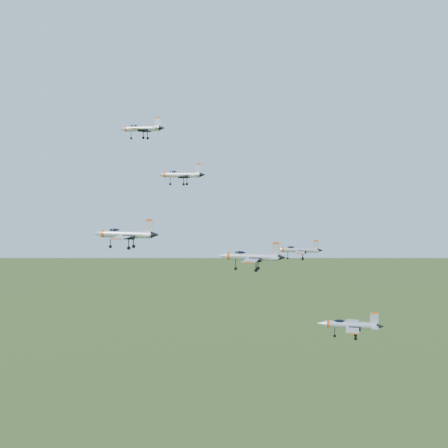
# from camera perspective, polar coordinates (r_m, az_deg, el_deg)

# --- Properties ---
(jet_lead) EXTENTS (12.65, 10.45, 3.38)m
(jet_lead) POSITION_cam_1_polar(r_m,az_deg,el_deg) (154.23, -7.60, 8.67)
(jet_lead) COLOR #B0B4BD
(jet_left_high) EXTENTS (11.01, 9.02, 2.95)m
(jet_left_high) POSITION_cam_1_polar(r_m,az_deg,el_deg) (132.95, -3.99, 4.54)
(jet_left_high) COLOR #B0B4BD
(jet_right_high) EXTENTS (13.59, 11.23, 3.63)m
(jet_right_high) POSITION_cam_1_polar(r_m,az_deg,el_deg) (119.20, -9.07, -0.89)
(jet_right_high) COLOR #B0B4BD
(jet_left_low) EXTENTS (10.57, 8.83, 2.83)m
(jet_left_low) POSITION_cam_1_polar(r_m,az_deg,el_deg) (137.83, 6.80, -2.35)
(jet_left_low) COLOR #B0B4BD
(jet_right_low) EXTENTS (13.61, 11.27, 3.64)m
(jet_right_low) POSITION_cam_1_polar(r_m,az_deg,el_deg) (120.91, 2.44, -2.96)
(jet_right_low) COLOR #B0B4BD
(jet_trail) EXTENTS (13.04, 10.81, 3.48)m
(jet_trail) POSITION_cam_1_polar(r_m,az_deg,el_deg) (126.23, 11.39, -9.01)
(jet_trail) COLOR #B0B4BD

